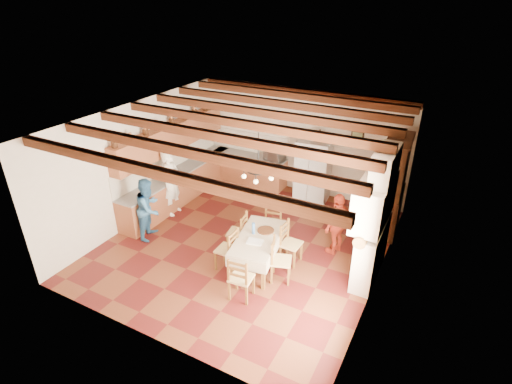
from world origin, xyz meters
TOP-DOWN VIEW (x-y plane):
  - floor at (0.00, 0.00)m, footprint 6.00×6.50m
  - ceiling at (0.00, 0.00)m, footprint 6.00×6.50m
  - wall_back at (0.00, 3.26)m, footprint 6.00×0.02m
  - wall_front at (0.00, -3.26)m, footprint 6.00×0.02m
  - wall_left at (-3.01, 0.00)m, footprint 0.02×6.50m
  - wall_right at (3.01, 0.00)m, footprint 0.02×6.50m
  - ceiling_beams at (0.00, 0.00)m, footprint 6.00×6.30m
  - lower_cabinets_left at (-2.70, 1.05)m, footprint 0.60×4.30m
  - lower_cabinets_back at (-1.55, 2.95)m, footprint 2.30×0.60m
  - countertop_left at (-2.70, 1.05)m, footprint 0.62×4.30m
  - countertop_back at (-1.55, 2.95)m, footprint 2.34×0.62m
  - backsplash_left at (-2.98, 1.05)m, footprint 0.03×4.30m
  - backsplash_back at (-1.55, 3.23)m, footprint 2.30×0.03m
  - upper_cabinets at (-2.83, 1.05)m, footprint 0.35×4.20m
  - fireplace at (2.72, 0.20)m, footprint 0.56×1.60m
  - wall_picture at (1.55, 3.23)m, footprint 0.34×0.03m
  - refrigerator at (0.55, 2.80)m, footprint 0.94×0.80m
  - hutch at (2.75, 2.18)m, footprint 0.62×1.34m
  - dining_table at (0.62, -0.58)m, footprint 1.11×1.75m
  - chandelier at (0.62, -0.58)m, footprint 0.47×0.47m
  - chair_left_near at (0.07, -0.98)m, footprint 0.41×0.43m
  - chair_left_far at (-0.06, -0.31)m, footprint 0.47×0.48m
  - chair_right_near at (1.26, -0.79)m, footprint 0.52×0.53m
  - chair_right_far at (1.20, -0.15)m, footprint 0.42×0.44m
  - chair_end_near at (0.81, -1.63)m, footprint 0.46×0.44m
  - chair_end_far at (0.45, 0.42)m, footprint 0.49×0.48m
  - person_man at (-2.42, 0.37)m, footprint 0.51×0.70m
  - person_woman_blue at (-2.18, -0.77)m, footprint 0.75×0.86m
  - person_woman_red at (1.94, 0.68)m, footprint 0.60×0.93m
  - microwave at (-0.70, 2.95)m, footprint 0.63×0.49m
  - fridge_vase at (0.67, 2.80)m, footprint 0.35×0.35m

SIDE VIEW (x-z plane):
  - floor at x=0.00m, z-range -0.02..0.00m
  - lower_cabinets_left at x=-2.70m, z-range 0.00..0.86m
  - lower_cabinets_back at x=-1.55m, z-range 0.00..0.86m
  - chair_left_near at x=0.07m, z-range 0.00..0.96m
  - chair_left_far at x=-0.06m, z-range 0.00..0.96m
  - chair_right_near at x=1.26m, z-range 0.00..0.96m
  - chair_right_far at x=1.20m, z-range 0.00..0.96m
  - chair_end_near at x=0.81m, z-range 0.00..0.96m
  - chair_end_far at x=0.45m, z-range 0.00..0.96m
  - dining_table at x=0.62m, z-range 0.27..0.99m
  - person_woman_red at x=1.94m, z-range 0.00..1.47m
  - person_woman_blue at x=-2.18m, z-range 0.00..1.52m
  - countertop_left at x=-2.70m, z-range 0.86..0.90m
  - countertop_back at x=-1.55m, z-range 0.86..0.90m
  - person_man at x=-2.42m, z-range 0.00..1.77m
  - refrigerator at x=0.55m, z-range 0.00..1.77m
  - microwave at x=-0.70m, z-range 0.90..1.21m
  - hutch at x=2.75m, z-range 0.00..2.38m
  - backsplash_left at x=-2.98m, z-range 0.90..1.50m
  - backsplash_back at x=-1.55m, z-range 0.90..1.50m
  - fireplace at x=2.72m, z-range 0.00..2.80m
  - wall_back at x=0.00m, z-range 0.00..3.00m
  - wall_front at x=0.00m, z-range 0.00..3.00m
  - wall_left at x=-3.01m, z-range 0.00..3.00m
  - wall_right at x=3.01m, z-range 0.00..3.00m
  - upper_cabinets at x=-2.83m, z-range 1.50..2.20m
  - wall_picture at x=1.55m, z-range 1.64..2.06m
  - fridge_vase at x=0.67m, z-range 1.77..2.09m
  - chandelier at x=0.62m, z-range 2.23..2.27m
  - ceiling_beams at x=0.00m, z-range 2.83..2.99m
  - ceiling at x=0.00m, z-range 3.00..3.02m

